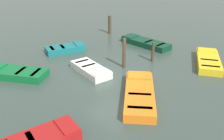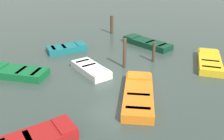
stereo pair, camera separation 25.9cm
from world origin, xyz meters
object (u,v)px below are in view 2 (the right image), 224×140
(rowboat_dark_green, at_px, (147,43))
(rowboat_yellow, at_px, (210,61))
(rowboat_white, at_px, (91,69))
(rowboat_orange, at_px, (138,94))
(mooring_piling_center, at_px, (112,25))
(rowboat_red, at_px, (36,140))
(mooring_piling_mid_right, at_px, (154,52))
(rowboat_green, at_px, (17,72))
(mooring_piling_mid_left, at_px, (125,53))
(rowboat_teal, at_px, (67,48))

(rowboat_dark_green, height_order, rowboat_yellow, same)
(rowboat_dark_green, xyz_separation_m, rowboat_white, (-6.06, -0.09, 0.00))
(rowboat_orange, bearing_deg, mooring_piling_center, 13.22)
(rowboat_red, bearing_deg, rowboat_white, 43.23)
(rowboat_yellow, distance_m, rowboat_orange, 6.14)
(mooring_piling_mid_right, bearing_deg, rowboat_dark_green, 39.57)
(rowboat_green, distance_m, rowboat_white, 4.05)
(mooring_piling_center, bearing_deg, mooring_piling_mid_right, -118.36)
(rowboat_white, bearing_deg, rowboat_dark_green, 106.96)
(rowboat_red, relative_size, mooring_piling_mid_left, 1.71)
(rowboat_yellow, bearing_deg, rowboat_dark_green, 59.44)
(rowboat_dark_green, bearing_deg, mooring_piling_mid_left, 111.68)
(rowboat_dark_green, bearing_deg, mooring_piling_mid_right, 136.70)
(rowboat_orange, bearing_deg, rowboat_yellow, -43.52)
(rowboat_yellow, relative_size, mooring_piling_mid_right, 3.08)
(rowboat_teal, relative_size, rowboat_red, 0.94)
(rowboat_yellow, xyz_separation_m, mooring_piling_mid_left, (-3.60, 3.79, 0.67))
(mooring_piling_mid_left, bearing_deg, rowboat_white, 150.84)
(rowboat_dark_green, height_order, rowboat_orange, same)
(rowboat_teal, relative_size, rowboat_orange, 0.70)
(rowboat_green, distance_m, mooring_piling_center, 9.90)
(mooring_piling_mid_left, bearing_deg, rowboat_dark_green, 14.54)
(mooring_piling_mid_right, bearing_deg, mooring_piling_mid_left, 155.28)
(mooring_piling_center, bearing_deg, rowboat_red, -151.44)
(rowboat_teal, relative_size, mooring_piling_center, 1.88)
(mooring_piling_center, bearing_deg, rowboat_orange, -134.15)
(rowboat_red, bearing_deg, mooring_piling_mid_left, 30.22)
(rowboat_green, xyz_separation_m, rowboat_white, (2.87, -2.87, 0.00))
(rowboat_teal, xyz_separation_m, rowboat_white, (-1.52, -3.76, -0.00))
(rowboat_yellow, distance_m, rowboat_teal, 9.40)
(rowboat_yellow, height_order, rowboat_green, same)
(rowboat_white, xyz_separation_m, mooring_piling_mid_right, (3.68, -1.87, 0.40))
(rowboat_yellow, relative_size, mooring_piling_mid_left, 2.13)
(rowboat_yellow, height_order, rowboat_orange, same)
(mooring_piling_center, bearing_deg, rowboat_yellow, -99.70)
(rowboat_teal, bearing_deg, rowboat_green, -142.30)
(rowboat_yellow, relative_size, rowboat_orange, 0.93)
(rowboat_dark_green, relative_size, mooring_piling_mid_left, 2.20)
(rowboat_red, bearing_deg, rowboat_dark_green, 31.00)
(rowboat_green, xyz_separation_m, rowboat_red, (-2.65, -5.49, 0.00))
(rowboat_yellow, distance_m, mooring_piling_center, 9.09)
(rowboat_dark_green, xyz_separation_m, rowboat_green, (-8.93, 2.77, 0.00))
(rowboat_orange, relative_size, rowboat_white, 1.38)
(rowboat_red, bearing_deg, mooring_piling_center, 46.34)
(rowboat_teal, distance_m, mooring_piling_center, 5.46)
(rowboat_yellow, relative_size, mooring_piling_center, 2.49)
(rowboat_dark_green, distance_m, rowboat_yellow, 4.93)
(rowboat_orange, bearing_deg, rowboat_white, 47.64)
(rowboat_teal, xyz_separation_m, rowboat_red, (-7.04, -6.39, -0.00))
(rowboat_yellow, relative_size, rowboat_red, 1.25)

